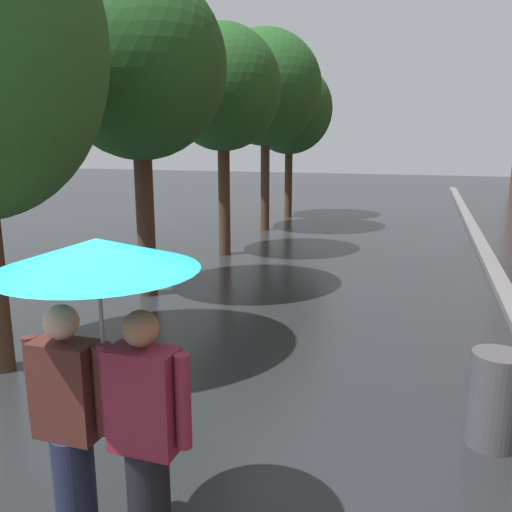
# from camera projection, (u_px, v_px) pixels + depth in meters

# --- Properties ---
(kerb_strip) EXTENTS (0.30, 36.00, 0.12)m
(kerb_strip) POSITION_uv_depth(u_px,v_px,m) (488.00, 258.00, 11.57)
(kerb_strip) COLOR slate
(kerb_strip) RESTS_ON ground
(street_tree_1) EXTENTS (2.81, 2.81, 5.26)m
(street_tree_1) POSITION_uv_depth(u_px,v_px,m) (138.00, 67.00, 8.26)
(street_tree_1) COLOR #473323
(street_tree_1) RESTS_ON ground
(street_tree_2) EXTENTS (2.56, 2.56, 5.09)m
(street_tree_2) POSITION_uv_depth(u_px,v_px,m) (223.00, 89.00, 11.42)
(street_tree_2) COLOR #473323
(street_tree_2) RESTS_ON ground
(street_tree_3) EXTENTS (3.18, 3.18, 5.66)m
(street_tree_3) POSITION_uv_depth(u_px,v_px,m) (265.00, 88.00, 14.70)
(street_tree_3) COLOR #473323
(street_tree_3) RESTS_ON ground
(street_tree_4) EXTENTS (2.86, 2.86, 5.11)m
(street_tree_4) POSITION_uv_depth(u_px,v_px,m) (289.00, 110.00, 17.40)
(street_tree_4) COLOR #473323
(street_tree_4) RESTS_ON ground
(couple_under_umbrella) EXTENTS (1.16, 1.16, 2.08)m
(couple_under_umbrella) POSITION_uv_depth(u_px,v_px,m) (103.00, 352.00, 3.05)
(couple_under_umbrella) COLOR #1E233D
(couple_under_umbrella) RESTS_ON ground
(litter_bin) EXTENTS (0.44, 0.44, 0.85)m
(litter_bin) POSITION_uv_depth(u_px,v_px,m) (494.00, 399.00, 4.52)
(litter_bin) COLOR #4C4C51
(litter_bin) RESTS_ON ground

